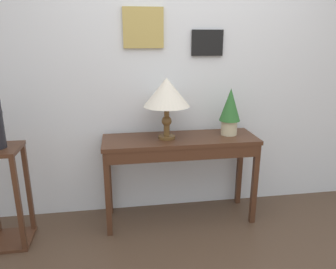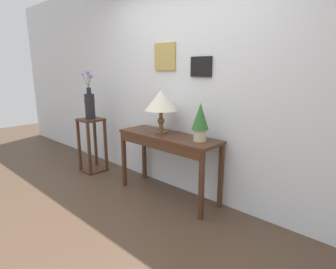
% 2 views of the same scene
% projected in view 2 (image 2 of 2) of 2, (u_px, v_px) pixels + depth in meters
% --- Properties ---
extents(ground_plane, '(12.00, 12.00, 0.01)m').
position_uv_depth(ground_plane, '(83.00, 241.00, 2.55)').
color(ground_plane, '#4C3828').
extents(back_wall_with_art, '(9.00, 0.13, 2.80)m').
position_uv_depth(back_wall_with_art, '(189.00, 81.00, 3.30)').
color(back_wall_with_art, silver).
rests_on(back_wall_with_art, ground).
extents(console_table, '(1.33, 0.43, 0.78)m').
position_uv_depth(console_table, '(167.00, 144.00, 3.28)').
color(console_table, '#472819').
rests_on(console_table, ground).
extents(table_lamp, '(0.39, 0.39, 0.52)m').
position_uv_depth(table_lamp, '(161.00, 101.00, 3.26)').
color(table_lamp, brown).
rests_on(table_lamp, console_table).
extents(potted_plant_on_console, '(0.18, 0.18, 0.41)m').
position_uv_depth(potted_plant_on_console, '(200.00, 120.00, 2.94)').
color(potted_plant_on_console, beige).
rests_on(potted_plant_on_console, console_table).
extents(pedestal_stand_left, '(0.33, 0.33, 0.82)m').
position_uv_depth(pedestal_stand_left, '(92.00, 145.00, 4.20)').
color(pedestal_stand_left, '#472819').
rests_on(pedestal_stand_left, ground).
extents(flower_vase_tall, '(0.15, 0.16, 0.70)m').
position_uv_depth(flower_vase_tall, '(90.00, 103.00, 4.04)').
color(flower_vase_tall, black).
rests_on(flower_vase_tall, pedestal_stand_left).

